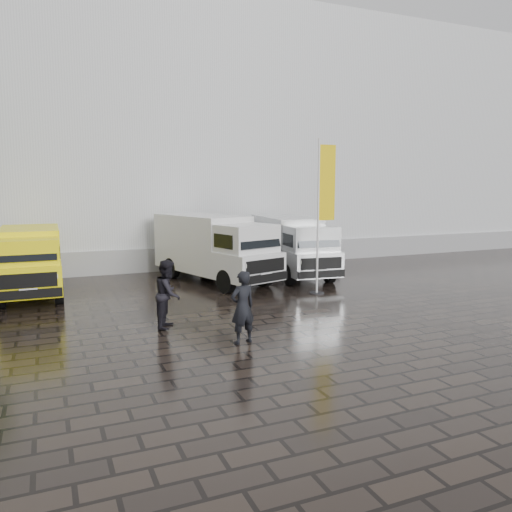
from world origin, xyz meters
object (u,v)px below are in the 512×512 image
at_px(van_white, 215,249).
at_px(van_silver, 293,247).
at_px(person_front, 243,307).
at_px(van_yellow, 30,263).
at_px(person_tent, 168,294).
at_px(flagpole, 323,208).
at_px(wheelie_bin, 333,251).

relative_size(van_white, van_silver, 1.06).
height_order(van_white, person_front, van_white).
height_order(van_yellow, person_tent, van_yellow).
distance_m(person_front, person_tent, 2.36).
relative_size(van_white, person_front, 3.40).
distance_m(van_white, flagpole, 4.59).
height_order(van_yellow, person_front, van_yellow).
relative_size(flagpole, wheelie_bin, 5.27).
bearing_deg(van_silver, wheelie_bin, 43.28).
xyz_separation_m(van_white, wheelie_bin, (6.97, 2.84, -0.77)).
distance_m(wheelie_bin, person_tent, 12.95).
height_order(person_front, person_tent, person_tent).
bearing_deg(van_white, wheelie_bin, 5.21).
relative_size(wheelie_bin, person_front, 0.58).
distance_m(van_silver, person_tent, 8.32).
height_order(van_silver, flagpole, flagpole).
bearing_deg(person_tent, van_white, -3.76).
distance_m(van_yellow, flagpole, 9.89).
bearing_deg(person_tent, van_yellow, 57.43).
relative_size(van_yellow, person_front, 2.83).
bearing_deg(flagpole, van_yellow, 159.69).
distance_m(van_silver, flagpole, 3.77).
xyz_separation_m(van_white, van_silver, (3.31, 0.00, -0.07)).
height_order(van_white, van_silver, van_white).
bearing_deg(wheelie_bin, person_front, -118.65).
bearing_deg(wheelie_bin, van_white, -145.91).
xyz_separation_m(van_yellow, wheelie_bin, (13.36, 2.77, -0.62)).
bearing_deg(flagpole, van_white, 129.57).
relative_size(wheelie_bin, person_tent, 0.56).
distance_m(van_white, wheelie_bin, 7.56).
height_order(flagpole, person_tent, flagpole).
xyz_separation_m(person_front, person_tent, (-1.29, 1.98, 0.03)).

